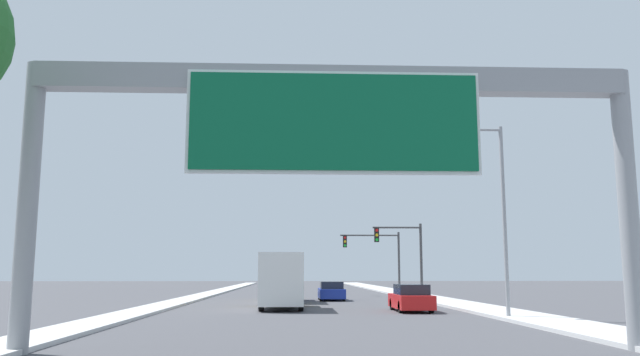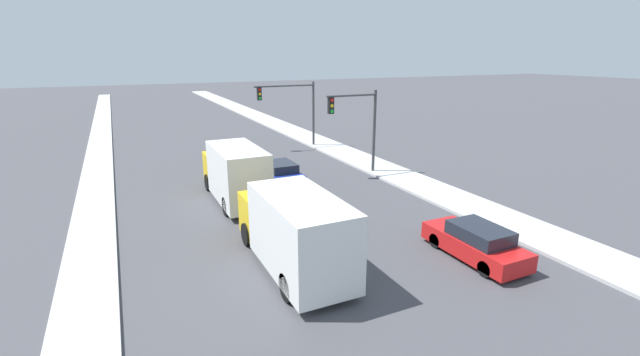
{
  "view_description": "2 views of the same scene",
  "coord_description": "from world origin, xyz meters",
  "px_view_note": "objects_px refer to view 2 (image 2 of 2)",
  "views": [
    {
      "loc": [
        -1.09,
        1.14,
        2.1
      ],
      "look_at": [
        0.0,
        27.06,
        6.02
      ],
      "focal_mm": 35.0,
      "sensor_mm": 36.0,
      "label": 1
    },
    {
      "loc": [
        -7.33,
        23.42,
        8.07
      ],
      "look_at": [
        1.71,
        42.39,
        1.93
      ],
      "focal_mm": 24.0,
      "sensor_mm": 36.0,
      "label": 2
    }
  ],
  "objects_px": {
    "traffic_light_mid_block": "(294,103)",
    "truck_box_primary": "(235,173)",
    "traffic_light_near_intersection": "(359,119)",
    "car_near_center": "(280,173)",
    "car_mid_center": "(476,242)",
    "truck_box_secondary": "(294,230)"
  },
  "relations": [
    {
      "from": "truck_box_secondary",
      "to": "traffic_light_near_intersection",
      "type": "distance_m",
      "value": 14.08
    },
    {
      "from": "car_near_center",
      "to": "truck_box_secondary",
      "type": "distance_m",
      "value": 11.62
    },
    {
      "from": "traffic_light_near_intersection",
      "to": "truck_box_primary",
      "type": "bearing_deg",
      "value": -168.45
    },
    {
      "from": "car_near_center",
      "to": "truck_box_primary",
      "type": "height_order",
      "value": "truck_box_primary"
    },
    {
      "from": "traffic_light_near_intersection",
      "to": "traffic_light_mid_block",
      "type": "height_order",
      "value": "traffic_light_near_intersection"
    },
    {
      "from": "traffic_light_near_intersection",
      "to": "car_near_center",
      "type": "bearing_deg",
      "value": 174.98
    },
    {
      "from": "truck_box_primary",
      "to": "car_near_center",
      "type": "bearing_deg",
      "value": 33.72
    },
    {
      "from": "car_mid_center",
      "to": "truck_box_primary",
      "type": "xyz_separation_m",
      "value": [
        -7.0,
        11.06,
        0.96
      ]
    },
    {
      "from": "car_mid_center",
      "to": "traffic_light_near_intersection",
      "type": "distance_m",
      "value": 13.45
    },
    {
      "from": "car_mid_center",
      "to": "traffic_light_mid_block",
      "type": "relative_size",
      "value": 0.79
    },
    {
      "from": "car_near_center",
      "to": "traffic_light_near_intersection",
      "type": "relative_size",
      "value": 0.78
    },
    {
      "from": "car_near_center",
      "to": "traffic_light_near_intersection",
      "type": "bearing_deg",
      "value": -5.02
    },
    {
      "from": "car_near_center",
      "to": "traffic_light_mid_block",
      "type": "relative_size",
      "value": 0.78
    },
    {
      "from": "car_mid_center",
      "to": "traffic_light_mid_block",
      "type": "distance_m",
      "value": 23.19
    },
    {
      "from": "car_near_center",
      "to": "truck_box_primary",
      "type": "distance_m",
      "value": 4.32
    },
    {
      "from": "truck_box_secondary",
      "to": "traffic_light_mid_block",
      "type": "bearing_deg",
      "value": 67.76
    },
    {
      "from": "traffic_light_mid_block",
      "to": "truck_box_primary",
      "type": "bearing_deg",
      "value": -125.35
    },
    {
      "from": "truck_box_secondary",
      "to": "traffic_light_near_intersection",
      "type": "relative_size",
      "value": 1.27
    },
    {
      "from": "car_mid_center",
      "to": "traffic_light_mid_block",
      "type": "height_order",
      "value": "traffic_light_mid_block"
    },
    {
      "from": "truck_box_secondary",
      "to": "traffic_light_mid_block",
      "type": "height_order",
      "value": "traffic_light_mid_block"
    },
    {
      "from": "car_mid_center",
      "to": "traffic_light_near_intersection",
      "type": "height_order",
      "value": "traffic_light_near_intersection"
    },
    {
      "from": "car_near_center",
      "to": "truck_box_primary",
      "type": "relative_size",
      "value": 0.63
    }
  ]
}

